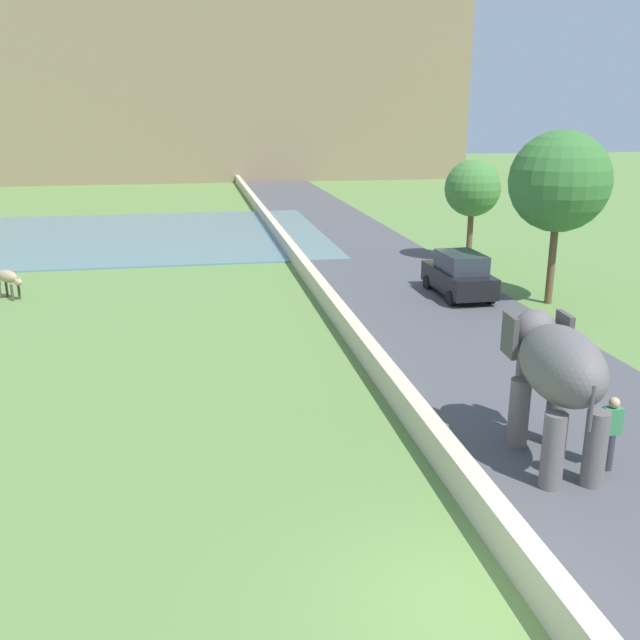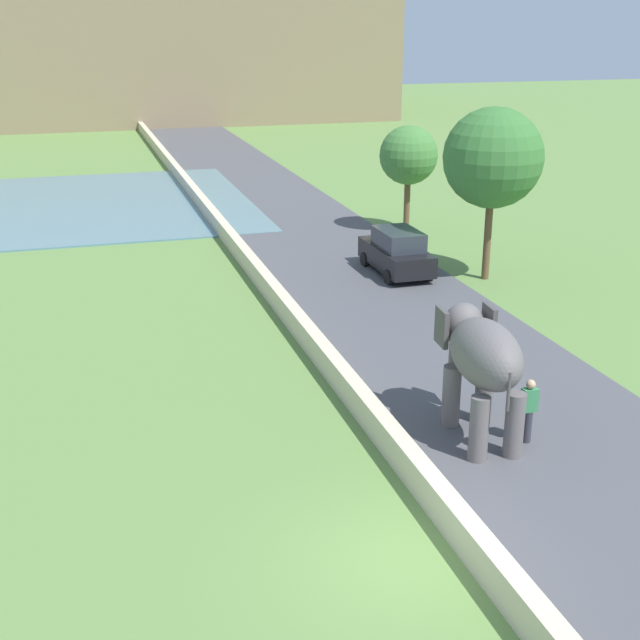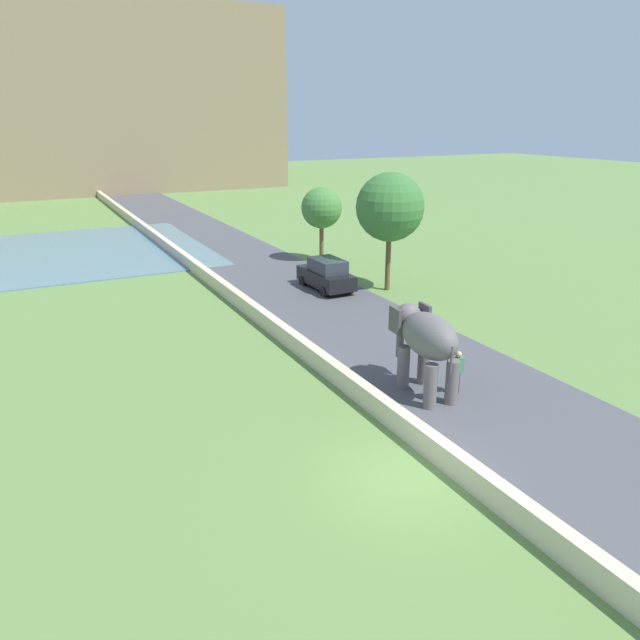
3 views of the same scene
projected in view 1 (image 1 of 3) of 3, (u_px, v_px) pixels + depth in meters
The scene contains 11 objects.
ground_plane at pixel (463, 611), 10.26m from camera, with size 220.00×220.00×0.00m, color #608442.
road_surface at pixel (399, 282), 29.96m from camera, with size 7.00×120.00×0.06m, color #4C4C51.
barrier_wall at pixel (321, 289), 27.32m from camera, with size 0.40×110.00×0.74m, color beige.
lake at pixel (8, 239), 39.84m from camera, with size 36.00×18.00×0.08m, color slate.
hill_distant at pixel (164, 74), 80.85m from camera, with size 64.00×28.00×22.42m, color #897556.
elephant at pixel (556, 370), 14.07m from camera, with size 1.61×3.52×2.99m.
person_beside_elephant at pixel (611, 432), 13.99m from camera, with size 0.36×0.22×1.63m.
car_black at pixel (459, 275), 27.36m from camera, with size 1.83×4.02×1.80m.
cow_tan at pixel (9, 278), 27.12m from camera, with size 1.26×1.17×1.15m.
tree_near at pixel (559, 182), 25.43m from camera, with size 3.68×3.68×6.44m.
tree_mid at pixel (473, 189), 33.14m from camera, with size 2.66×2.66×4.88m.
Camera 1 is at (-3.62, -8.08, 7.04)m, focal length 39.22 mm.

